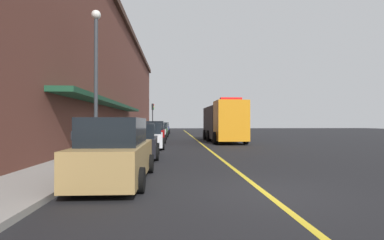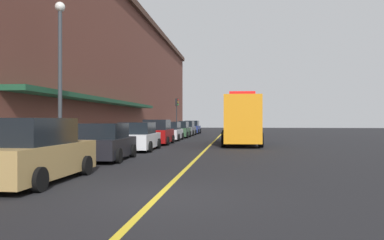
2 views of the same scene
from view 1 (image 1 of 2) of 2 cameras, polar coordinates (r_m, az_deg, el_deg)
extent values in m
plane|color=black|center=(32.56, 0.49, -3.53)|extent=(112.00, 112.00, 0.00)
cube|color=gray|center=(32.71, -10.42, -3.37)|extent=(2.40, 70.00, 0.15)
cube|color=gold|center=(32.56, 0.49, -3.52)|extent=(0.16, 70.00, 0.01)
cube|color=brown|center=(33.71, -23.21, 7.44)|extent=(12.28, 64.00, 12.71)
cube|color=#472D23|center=(33.56, -12.48, 18.08)|extent=(0.40, 64.00, 0.60)
cube|color=#19472D|center=(23.91, -14.57, 2.80)|extent=(1.20, 22.40, 0.24)
cube|color=#A5844C|center=(9.21, -14.15, -7.34)|extent=(1.73, 4.78, 0.94)
cube|color=black|center=(8.91, -14.43, -2.08)|extent=(1.55, 2.63, 0.77)
cylinder|color=black|center=(10.86, -17.20, -7.99)|extent=(0.22, 0.64, 0.64)
cylinder|color=black|center=(10.58, -7.96, -8.21)|extent=(0.22, 0.64, 0.64)
cylinder|color=black|center=(8.06, -22.36, -10.64)|extent=(0.22, 0.64, 0.64)
cylinder|color=black|center=(7.68, -9.81, -11.18)|extent=(0.22, 0.64, 0.64)
cube|color=black|center=(15.19, -10.19, -4.83)|extent=(1.98, 4.25, 0.82)
cube|color=black|center=(14.94, -10.25, -2.02)|extent=(1.73, 2.36, 0.67)
cylinder|color=black|center=(16.59, -13.04, -5.38)|extent=(0.24, 0.65, 0.64)
cylinder|color=black|center=(16.46, -6.59, -5.43)|extent=(0.24, 0.65, 0.64)
cylinder|color=black|center=(14.04, -14.42, -6.28)|extent=(0.24, 0.65, 0.64)
cylinder|color=black|center=(13.88, -6.78, -6.36)|extent=(0.24, 0.65, 0.64)
cube|color=silver|center=(20.67, -8.23, -3.66)|extent=(2.05, 4.68, 0.83)
cube|color=black|center=(20.41, -8.26, -1.58)|extent=(1.79, 2.60, 0.68)
cylinder|color=black|center=(22.18, -10.54, -4.14)|extent=(0.24, 0.65, 0.64)
cylinder|color=black|center=(22.09, -5.57, -4.16)|extent=(0.24, 0.65, 0.64)
cylinder|color=black|center=(19.33, -11.29, -4.68)|extent=(0.24, 0.65, 0.64)
cylinder|color=black|center=(19.23, -5.58, -4.71)|extent=(0.24, 0.65, 0.64)
cube|color=maroon|center=(26.31, -7.26, -2.87)|extent=(1.96, 4.28, 0.92)
cube|color=black|center=(26.08, -7.28, -1.04)|extent=(1.73, 2.37, 0.76)
cylinder|color=black|center=(27.70, -9.10, -3.40)|extent=(0.23, 0.64, 0.64)
cylinder|color=black|center=(27.61, -5.17, -3.41)|extent=(0.23, 0.64, 0.64)
cylinder|color=black|center=(25.08, -9.57, -3.71)|extent=(0.23, 0.64, 0.64)
cylinder|color=black|center=(24.99, -5.23, -3.73)|extent=(0.23, 0.64, 0.64)
cube|color=silver|center=(31.64, -6.58, -2.56)|extent=(1.85, 4.39, 0.81)
cube|color=black|center=(31.40, -6.59, -1.23)|extent=(1.64, 2.42, 0.66)
cylinder|color=black|center=(33.04, -8.05, -2.92)|extent=(0.23, 0.64, 0.64)
cylinder|color=black|center=(32.98, -4.92, -2.93)|extent=(0.23, 0.64, 0.64)
cylinder|color=black|center=(30.35, -8.37, -3.14)|extent=(0.23, 0.64, 0.64)
cylinder|color=black|center=(30.27, -4.97, -3.15)|extent=(0.23, 0.64, 0.64)
cube|color=#2D5133|center=(37.09, -6.06, -2.24)|extent=(1.86, 4.41, 0.82)
cube|color=black|center=(36.86, -6.07, -1.09)|extent=(1.65, 2.43, 0.67)
cylinder|color=black|center=(38.50, -7.35, -2.57)|extent=(0.23, 0.64, 0.64)
cylinder|color=black|center=(38.44, -4.64, -2.58)|extent=(0.23, 0.64, 0.64)
cylinder|color=black|center=(35.78, -7.58, -2.73)|extent=(0.23, 0.64, 0.64)
cylinder|color=black|center=(35.73, -4.67, -2.74)|extent=(0.23, 0.64, 0.64)
cube|color=#595B60|center=(42.58, -5.69, -1.99)|extent=(1.76, 4.16, 0.85)
cube|color=black|center=(42.36, -5.70, -0.95)|extent=(1.57, 2.30, 0.70)
cylinder|color=black|center=(43.92, -6.74, -2.31)|extent=(0.23, 0.64, 0.64)
cylinder|color=black|center=(43.84, -4.48, -2.31)|extent=(0.23, 0.64, 0.64)
cylinder|color=black|center=(41.36, -6.98, -2.42)|extent=(0.23, 0.64, 0.64)
cylinder|color=black|center=(41.27, -4.58, -2.43)|extent=(0.23, 0.64, 0.64)
cube|color=navy|center=(48.06, -5.43, -1.81)|extent=(1.81, 4.21, 0.86)
cube|color=black|center=(47.84, -5.44, -0.87)|extent=(1.63, 2.32, 0.71)
cylinder|color=black|center=(49.41, -6.44, -2.10)|extent=(0.22, 0.64, 0.64)
cylinder|color=black|center=(49.35, -4.32, -2.10)|extent=(0.22, 0.64, 0.64)
cylinder|color=black|center=(46.80, -6.60, -2.19)|extent=(0.22, 0.64, 0.64)
cylinder|color=black|center=(46.74, -4.36, -2.20)|extent=(0.22, 0.64, 0.64)
cube|color=orange|center=(23.99, 7.37, -0.12)|extent=(2.49, 2.62, 3.17)
cube|color=#3F3F42|center=(28.66, 5.35, -0.43)|extent=(2.58, 6.28, 2.92)
cube|color=red|center=(24.06, 7.37, 3.94)|extent=(1.71, 0.64, 0.24)
cylinder|color=black|center=(24.40, 10.15, -3.38)|extent=(0.32, 1.01, 1.00)
cylinder|color=black|center=(23.88, 4.44, -3.45)|extent=(0.32, 1.01, 1.00)
cylinder|color=black|center=(28.17, 8.10, -2.98)|extent=(0.32, 1.01, 1.00)
cylinder|color=black|center=(27.72, 3.14, -3.03)|extent=(0.32, 1.01, 1.00)
cylinder|color=black|center=(30.63, 7.04, -2.78)|extent=(0.32, 1.01, 1.00)
cylinder|color=black|center=(30.22, 2.47, -2.82)|extent=(0.32, 1.01, 1.00)
cylinder|color=#4C4C51|center=(19.19, -12.78, -3.65)|extent=(0.07, 0.07, 1.05)
cube|color=black|center=(19.16, -12.78, -1.66)|extent=(0.14, 0.18, 0.28)
cylinder|color=#4C4C51|center=(43.82, -7.54, -1.85)|extent=(0.07, 0.07, 1.05)
cube|color=black|center=(43.81, -7.54, -0.98)|extent=(0.14, 0.18, 0.28)
cylinder|color=#4C4C51|center=(10.06, -21.50, -6.55)|extent=(0.07, 0.07, 1.05)
cube|color=black|center=(10.01, -21.49, -2.77)|extent=(0.14, 0.18, 0.28)
cylinder|color=#4C4C51|center=(36.66, -8.33, -2.12)|extent=(0.07, 0.07, 1.05)
cube|color=black|center=(36.65, -8.33, -1.08)|extent=(0.14, 0.18, 0.28)
cylinder|color=#4C4C51|center=(25.59, -10.44, -2.85)|extent=(0.07, 0.07, 1.05)
cube|color=black|center=(25.57, -10.44, -1.36)|extent=(0.14, 0.18, 0.28)
cylinder|color=#33383D|center=(15.04, -17.77, 5.87)|extent=(0.18, 0.18, 6.50)
sphere|color=white|center=(15.80, -17.74, 18.48)|extent=(0.44, 0.44, 0.44)
cylinder|color=#232326|center=(43.64, -7.49, -0.31)|extent=(0.14, 0.14, 3.40)
cube|color=black|center=(43.70, -7.48, 2.51)|extent=(0.28, 0.36, 0.90)
sphere|color=red|center=(43.70, -7.27, 2.90)|extent=(0.16, 0.16, 0.16)
sphere|color=gold|center=(43.69, -7.28, 2.51)|extent=(0.16, 0.16, 0.16)
sphere|color=green|center=(43.67, -7.28, 2.12)|extent=(0.16, 0.16, 0.16)
camera|label=2|loc=(4.32, 105.36, 1.01)|focal=35.04mm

